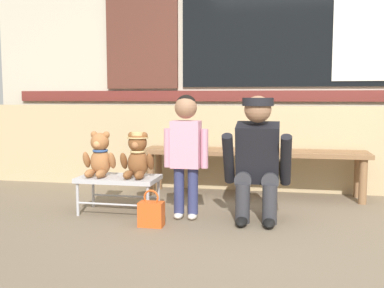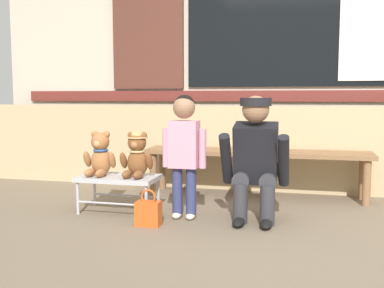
% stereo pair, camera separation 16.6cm
% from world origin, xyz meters
% --- Properties ---
extents(ground_plane, '(60.00, 60.00, 0.00)m').
position_xyz_m(ground_plane, '(0.00, 0.00, 0.00)').
color(ground_plane, '#756651').
extents(brick_low_wall, '(6.85, 0.25, 0.85)m').
position_xyz_m(brick_low_wall, '(0.00, 1.43, 0.42)').
color(brick_low_wall, tan).
rests_on(brick_low_wall, ground).
extents(shop_facade, '(6.99, 0.26, 3.65)m').
position_xyz_m(shop_facade, '(0.00, 1.94, 1.83)').
color(shop_facade, beige).
rests_on(shop_facade, ground).
extents(wooden_bench_long, '(2.10, 0.40, 0.44)m').
position_xyz_m(wooden_bench_long, '(-0.35, 1.06, 0.37)').
color(wooden_bench_long, '#8E6642').
rests_on(wooden_bench_long, ground).
extents(small_display_bench, '(0.64, 0.36, 0.30)m').
position_xyz_m(small_display_bench, '(-1.38, 0.21, 0.27)').
color(small_display_bench, '#BCBCC1').
rests_on(small_display_bench, ground).
extents(teddy_bear_plain, '(0.28, 0.26, 0.36)m').
position_xyz_m(teddy_bear_plain, '(-1.54, 0.21, 0.46)').
color(teddy_bear_plain, '#A86B3D').
rests_on(teddy_bear_plain, small_display_bench).
extents(teddy_bear_with_hat, '(0.28, 0.27, 0.36)m').
position_xyz_m(teddy_bear_with_hat, '(-1.22, 0.21, 0.47)').
color(teddy_bear_with_hat, brown).
rests_on(teddy_bear_with_hat, small_display_bench).
extents(child_standing, '(0.35, 0.18, 0.96)m').
position_xyz_m(child_standing, '(-0.81, 0.15, 0.59)').
color(child_standing, navy).
rests_on(child_standing, ground).
extents(adult_crouching, '(0.50, 0.49, 0.95)m').
position_xyz_m(adult_crouching, '(-0.26, 0.20, 0.48)').
color(adult_crouching, '#333338').
rests_on(adult_crouching, ground).
extents(handbag_on_ground, '(0.18, 0.11, 0.27)m').
position_xyz_m(handbag_on_ground, '(-1.01, -0.11, 0.10)').
color(handbag_on_ground, '#DB561E').
rests_on(handbag_on_ground, ground).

